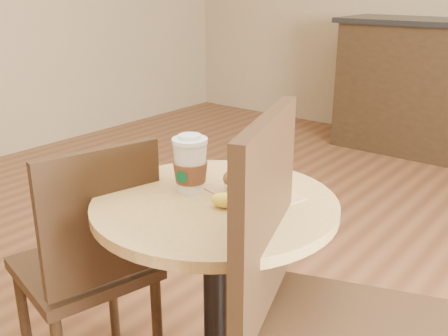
% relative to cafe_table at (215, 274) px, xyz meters
% --- Properties ---
extents(cafe_table, '(0.67, 0.67, 0.75)m').
position_rel_cafe_table_xyz_m(cafe_table, '(0.00, 0.00, 0.00)').
color(cafe_table, black).
rests_on(cafe_table, ground).
extents(chair_left, '(0.47, 0.47, 0.88)m').
position_rel_cafe_table_xyz_m(chair_left, '(-0.39, -0.14, -0.04)').
color(chair_left, '#342212').
rests_on(chair_left, ground).
extents(chair_right, '(0.58, 0.58, 1.04)m').
position_rel_cafe_table_xyz_m(chair_right, '(0.36, -0.06, 0.05)').
color(chair_right, '#342212').
rests_on(chair_right, ground).
extents(kraft_bag, '(0.28, 0.23, 0.00)m').
position_rel_cafe_table_xyz_m(kraft_bag, '(0.06, 0.10, 0.23)').
color(kraft_bag, tan).
rests_on(kraft_bag, cafe_table).
extents(coffee_cup, '(0.10, 0.10, 0.16)m').
position_rel_cafe_table_xyz_m(coffee_cup, '(-0.09, 0.01, 0.30)').
color(coffee_cup, silver).
rests_on(coffee_cup, cafe_table).
extents(muffin, '(0.08, 0.08, 0.07)m').
position_rel_cafe_table_xyz_m(muffin, '(0.03, 0.06, 0.27)').
color(muffin, white).
rests_on(muffin, kraft_bag).
extents(banana, '(0.16, 0.30, 0.04)m').
position_rel_cafe_table_xyz_m(banana, '(0.08, 0.08, 0.25)').
color(banana, yellow).
rests_on(banana, kraft_bag).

